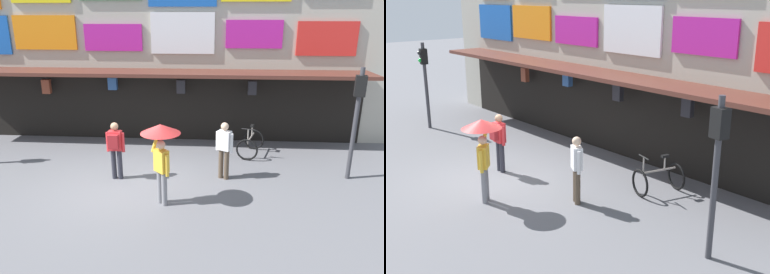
% 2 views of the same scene
% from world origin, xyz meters
% --- Properties ---
extents(ground_plane, '(80.00, 80.00, 0.00)m').
position_xyz_m(ground_plane, '(0.00, 0.00, 0.00)').
color(ground_plane, slate).
extents(shopfront, '(18.00, 2.60, 8.00)m').
position_xyz_m(shopfront, '(-0.00, 4.57, 3.96)').
color(shopfront, '#B2AD9E').
rests_on(shopfront, ground).
extents(traffic_light_near, '(0.32, 0.35, 3.20)m').
position_xyz_m(traffic_light_near, '(-6.09, 0.80, 2.14)').
color(traffic_light_near, '#38383D').
rests_on(traffic_light_near, ground).
extents(traffic_light_far, '(0.33, 0.35, 3.20)m').
position_xyz_m(traffic_light_far, '(6.29, 0.82, 2.14)').
color(traffic_light_far, '#38383D').
rests_on(traffic_light_far, ground).
extents(bicycle_parked, '(1.02, 1.32, 1.05)m').
position_xyz_m(bicycle_parked, '(3.62, 2.52, 0.39)').
color(bicycle_parked, black).
rests_on(bicycle_parked, ground).
extents(pedestrian_in_green, '(0.53, 0.36, 1.68)m').
position_xyz_m(pedestrian_in_green, '(-0.34, 0.31, 0.98)').
color(pedestrian_in_green, '#2D2D38').
rests_on(pedestrian_in_green, ground).
extents(pedestrian_in_yellow, '(0.48, 0.36, 1.68)m').
position_xyz_m(pedestrian_in_yellow, '(2.71, 0.56, 0.95)').
color(pedestrian_in_yellow, brown).
rests_on(pedestrian_in_yellow, ground).
extents(pedestrian_with_umbrella, '(0.96, 0.96, 2.08)m').
position_xyz_m(pedestrian_with_umbrella, '(1.17, -1.07, 1.64)').
color(pedestrian_with_umbrella, gray).
rests_on(pedestrian_with_umbrella, ground).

